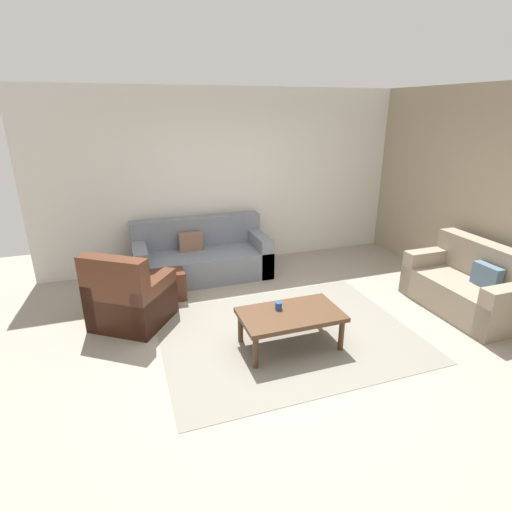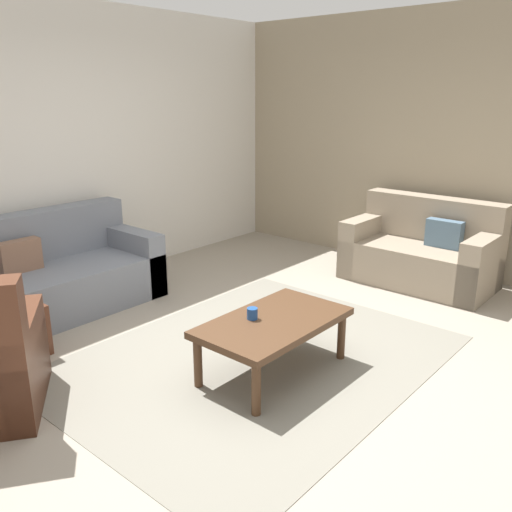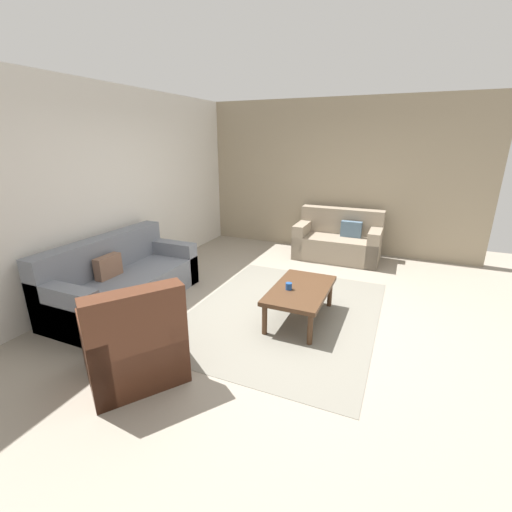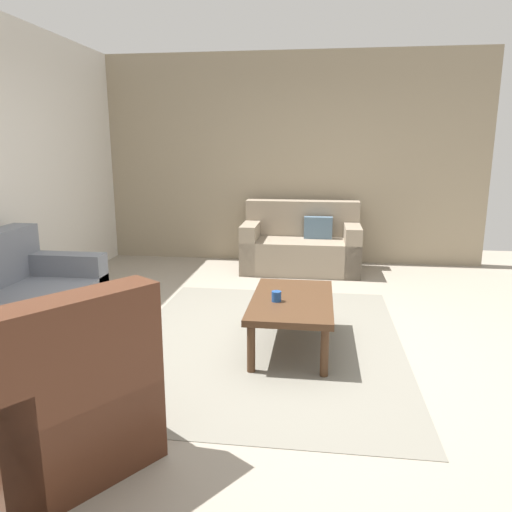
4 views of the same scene
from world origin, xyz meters
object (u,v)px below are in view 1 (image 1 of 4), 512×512
Objects in this scene: armchair_leather at (129,302)px; ottoman at (163,283)px; couch_main at (201,257)px; cup at (279,306)px; coffee_table at (290,317)px; couch_loveseat at (470,288)px.

armchair_leather reaches higher than ottoman.
cup is at bearing -79.32° from couch_main.
armchair_leather is 0.83m from ottoman.
coffee_table is 13.62× the size of cup.
couch_loveseat is at bearing -36.83° from couch_main.
armchair_leather is 1.01× the size of coffee_table.
armchair_leather is (-1.14, -1.26, 0.01)m from couch_main.
couch_loveseat is at bearing -24.63° from ottoman.
cup is (1.07, -1.61, 0.25)m from ottoman.
couch_main is 3.63× the size of ottoman.
armchair_leather is at bearing 148.83° from cup.
couch_main is 1.83× the size of armchair_leather.
couch_main is 2.37m from coffee_table.
cup is (1.55, -0.94, 0.14)m from armchair_leather.
coffee_table is (-2.55, -0.03, 0.06)m from couch_loveseat.
ottoman is (0.48, 0.68, -0.11)m from armchair_leather.
coffee_table is at bearing -32.70° from armchair_leather.
ottoman is at bearing -138.47° from couch_main.
couch_main is at bearing 102.36° from coffee_table.
couch_loveseat is (3.05, -2.29, 0.01)m from couch_main.
couch_main is 3.81m from couch_loveseat.
cup is at bearing -56.37° from ottoman.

